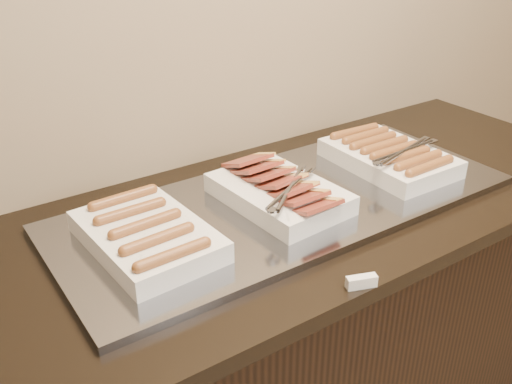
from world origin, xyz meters
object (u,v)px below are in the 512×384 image
dish_left (147,235)px  dish_right (390,156)px  warming_tray (288,203)px  dish_center (279,191)px  counter (281,340)px

dish_left → dish_right: size_ratio=0.99×
dish_left → dish_right: dish_right is taller
warming_tray → dish_left: 0.39m
warming_tray → dish_left: size_ratio=3.37×
dish_center → dish_right: dish_center is taller
counter → warming_tray: (0.01, 0.00, 0.46)m
dish_left → dish_center: size_ratio=0.98×
warming_tray → dish_right: 0.37m
warming_tray → dish_center: 0.05m
counter → dish_right: bearing=-0.6°
dish_right → dish_center: bearing=-179.0°
counter → dish_right: (0.37, -0.00, 0.50)m
counter → dish_center: (-0.02, -0.00, 0.50)m
counter → dish_left: (-0.38, 0.00, 0.50)m
counter → dish_center: 0.50m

